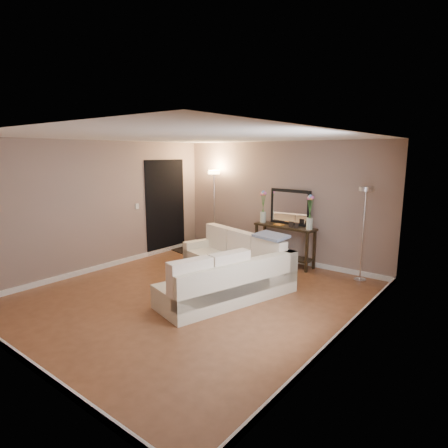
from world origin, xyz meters
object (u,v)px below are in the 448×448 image
Objects in this scene: floor_lamp_lit at (214,194)px; floor_lamp_unlit at (364,215)px; console_table at (281,242)px; sectional_sofa at (229,269)px.

floor_lamp_unlit is (3.59, -0.06, -0.13)m from floor_lamp_lit.
floor_lamp_lit is (-1.87, 0.01, 0.90)m from console_table.
floor_lamp_lit reaches higher than floor_lamp_unlit.
sectional_sofa reaches higher than console_table.
floor_lamp_lit is at bearing 135.66° from sectional_sofa.
floor_lamp_lit reaches higher than sectional_sofa.
floor_lamp_lit is at bearing 179.55° from console_table.
sectional_sofa is at bearing -135.15° from floor_lamp_unlit.
sectional_sofa is 2.63m from floor_lamp_unlit.
sectional_sofa is 1.49× the size of floor_lamp_lit.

